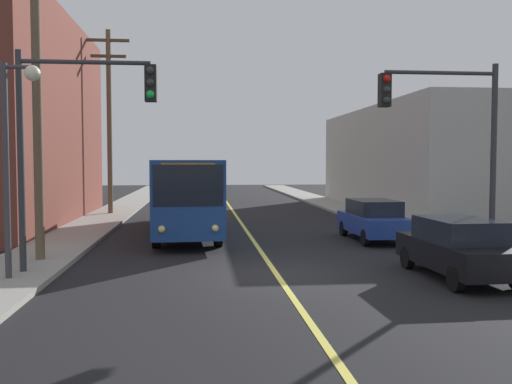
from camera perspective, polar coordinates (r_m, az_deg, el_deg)
The scene contains 14 objects.
ground_plane at distance 15.86m, azimuth 2.12°, elevation -8.36°, with size 120.00×120.00×0.00m, color black.
sidewalk_left at distance 26.08m, azimuth -17.09°, elevation -3.80°, with size 2.50×90.00×0.15m, color gray.
sidewalk_right at distance 27.25m, azimuth 14.43°, elevation -3.47°, with size 2.50×90.00×0.15m, color gray.
lane_stripe_center at distance 30.63m, azimuth -1.77°, elevation -2.78°, with size 0.16×60.00×0.01m, color #D8CC4C.
building_right_warehouse at distance 39.55m, azimuth 19.09°, elevation 3.16°, with size 12.00×21.28×6.59m.
city_bus at distance 24.94m, azimuth -7.20°, elevation 0.02°, with size 3.06×12.24×3.20m.
parked_car_black at distance 16.17m, azimuth 19.76°, elevation -5.29°, with size 1.90×4.44×1.62m.
parked_car_blue at distance 23.00m, azimuth 11.80°, elevation -2.72°, with size 1.88×4.43×1.62m.
utility_pole_near at distance 18.65m, azimuth -21.34°, elevation 11.87°, with size 2.40×0.28×10.79m.
utility_pole_mid at distance 33.89m, azimuth -14.63°, elevation 7.72°, with size 2.40×0.28×10.54m.
traffic_signal_left_corner at distance 16.21m, azimuth -17.54°, elevation 7.04°, with size 3.75×0.48×6.00m.
traffic_signal_right_corner at distance 18.31m, azimuth 18.72°, elevation 6.55°, with size 3.75×0.48×6.00m.
street_lamp_left at distance 15.69m, azimuth -23.24°, elevation 5.01°, with size 0.98×0.40×5.50m.
fire_hydrant at distance 20.98m, azimuth 19.69°, elevation -4.11°, with size 0.44×0.26×0.84m.
Camera 1 is at (-2.15, -15.39, 3.16)m, focal length 39.54 mm.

